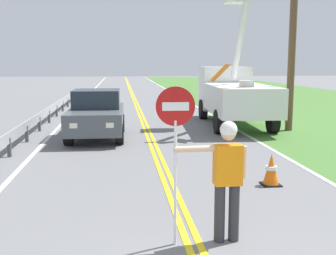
{
  "coord_description": "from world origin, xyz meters",
  "views": [
    {
      "loc": [
        -1.04,
        -3.2,
        2.66
      ],
      "look_at": [
        0.03,
        6.13,
        1.2
      ],
      "focal_mm": 44.8,
      "sensor_mm": 36.0,
      "label": 1
    }
  ],
  "objects_px": {
    "oncoming_sedan_nearest": "(97,114)",
    "utility_pole_near": "(294,15)",
    "traffic_cone_lead": "(271,170)",
    "flagger_worker": "(227,174)",
    "stop_sign_paddle": "(175,130)",
    "utility_bucket_truck": "(233,91)"
  },
  "relations": [
    {
      "from": "oncoming_sedan_nearest",
      "to": "utility_pole_near",
      "type": "distance_m",
      "value": 8.33
    },
    {
      "from": "oncoming_sedan_nearest",
      "to": "traffic_cone_lead",
      "type": "xyz_separation_m",
      "value": [
        4.09,
        -6.41,
        -0.5
      ]
    },
    {
      "from": "traffic_cone_lead",
      "to": "flagger_worker",
      "type": "bearing_deg",
      "value": -122.02
    },
    {
      "from": "flagger_worker",
      "to": "stop_sign_paddle",
      "type": "height_order",
      "value": "stop_sign_paddle"
    },
    {
      "from": "utility_pole_near",
      "to": "traffic_cone_lead",
      "type": "xyz_separation_m",
      "value": [
        -3.37,
        -7.17,
        -4.13
      ]
    },
    {
      "from": "oncoming_sedan_nearest",
      "to": "flagger_worker",
      "type": "bearing_deg",
      "value": -75.45
    },
    {
      "from": "utility_bucket_truck",
      "to": "stop_sign_paddle",
      "type": "bearing_deg",
      "value": -108.91
    },
    {
      "from": "flagger_worker",
      "to": "traffic_cone_lead",
      "type": "height_order",
      "value": "flagger_worker"
    },
    {
      "from": "stop_sign_paddle",
      "to": "oncoming_sedan_nearest",
      "type": "relative_size",
      "value": 0.56
    },
    {
      "from": "stop_sign_paddle",
      "to": "oncoming_sedan_nearest",
      "type": "bearing_deg",
      "value": 99.94
    },
    {
      "from": "utility_pole_near",
      "to": "traffic_cone_lead",
      "type": "distance_m",
      "value": 8.94
    },
    {
      "from": "oncoming_sedan_nearest",
      "to": "traffic_cone_lead",
      "type": "relative_size",
      "value": 5.92
    },
    {
      "from": "flagger_worker",
      "to": "utility_bucket_truck",
      "type": "height_order",
      "value": "utility_bucket_truck"
    },
    {
      "from": "flagger_worker",
      "to": "traffic_cone_lead",
      "type": "xyz_separation_m",
      "value": [
        1.72,
        2.74,
        -0.71
      ]
    },
    {
      "from": "utility_bucket_truck",
      "to": "traffic_cone_lead",
      "type": "xyz_separation_m",
      "value": [
        -1.61,
        -9.17,
        -1.09
      ]
    },
    {
      "from": "flagger_worker",
      "to": "utility_bucket_truck",
      "type": "relative_size",
      "value": 0.26
    },
    {
      "from": "flagger_worker",
      "to": "traffic_cone_lead",
      "type": "bearing_deg",
      "value": 57.98
    },
    {
      "from": "stop_sign_paddle",
      "to": "traffic_cone_lead",
      "type": "height_order",
      "value": "stop_sign_paddle"
    },
    {
      "from": "flagger_worker",
      "to": "oncoming_sedan_nearest",
      "type": "relative_size",
      "value": 0.44
    },
    {
      "from": "oncoming_sedan_nearest",
      "to": "traffic_cone_lead",
      "type": "bearing_deg",
      "value": -57.45
    },
    {
      "from": "oncoming_sedan_nearest",
      "to": "utility_pole_near",
      "type": "height_order",
      "value": "utility_pole_near"
    },
    {
      "from": "flagger_worker",
      "to": "utility_bucket_truck",
      "type": "distance_m",
      "value": 12.38
    }
  ]
}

